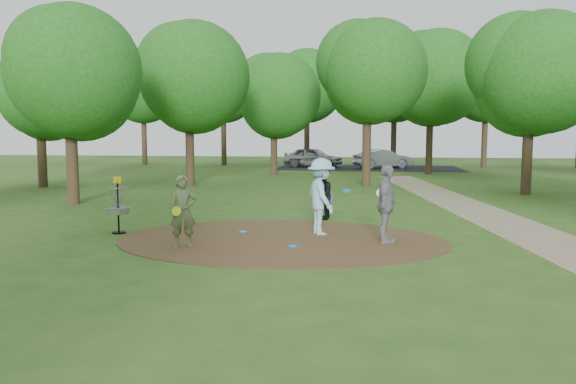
# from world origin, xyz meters

# --- Properties ---
(ground) EXTENTS (100.00, 100.00, 0.00)m
(ground) POSITION_xyz_m (0.00, 0.00, 0.00)
(ground) COLOR #2D5119
(ground) RESTS_ON ground
(dirt_clearing) EXTENTS (8.40, 8.40, 0.02)m
(dirt_clearing) POSITION_xyz_m (0.00, 0.00, 0.01)
(dirt_clearing) COLOR #47301C
(dirt_clearing) RESTS_ON ground
(footpath) EXTENTS (7.55, 39.89, 0.01)m
(footpath) POSITION_xyz_m (6.50, 2.00, 0.01)
(footpath) COLOR #8C7A5B
(footpath) RESTS_ON ground
(parking_lot) EXTENTS (14.00, 8.00, 0.01)m
(parking_lot) POSITION_xyz_m (2.00, 30.00, 0.00)
(parking_lot) COLOR black
(parking_lot) RESTS_ON ground
(player_observer_with_disc) EXTENTS (0.73, 0.64, 1.72)m
(player_observer_with_disc) POSITION_xyz_m (-2.14, -1.25, 0.86)
(player_observer_with_disc) COLOR #56683C
(player_observer_with_disc) RESTS_ON ground
(player_throwing_with_disc) EXTENTS (1.43, 1.52, 2.05)m
(player_throwing_with_disc) POSITION_xyz_m (0.94, 0.89, 1.02)
(player_throwing_with_disc) COLOR #91CCD9
(player_throwing_with_disc) RESTS_ON ground
(player_walking_with_disc) EXTENTS (0.66, 0.80, 1.57)m
(player_walking_with_disc) POSITION_xyz_m (0.74, 3.54, 0.79)
(player_walking_with_disc) COLOR black
(player_walking_with_disc) RESTS_ON ground
(player_waiting_with_disc) EXTENTS (0.61, 1.19, 1.95)m
(player_waiting_with_disc) POSITION_xyz_m (2.61, -0.07, 0.98)
(player_waiting_with_disc) COLOR gray
(player_waiting_with_disc) RESTS_ON ground
(disc_ground_cyan) EXTENTS (0.22, 0.22, 0.02)m
(disc_ground_cyan) POSITION_xyz_m (-1.20, 0.89, 0.03)
(disc_ground_cyan) COLOR #1AA4D7
(disc_ground_cyan) RESTS_ON dirt_clearing
(disc_ground_blue) EXTENTS (0.22, 0.22, 0.02)m
(disc_ground_blue) POSITION_xyz_m (0.42, -0.85, 0.03)
(disc_ground_blue) COLOR #0E7FF1
(disc_ground_blue) RESTS_ON dirt_clearing
(car_left) EXTENTS (4.95, 2.91, 1.58)m
(car_left) POSITION_xyz_m (-2.28, 30.29, 0.79)
(car_left) COLOR #A3A4AB
(car_left) RESTS_ON ground
(car_right) EXTENTS (4.67, 3.14, 1.46)m
(car_right) POSITION_xyz_m (3.14, 29.83, 0.73)
(car_right) COLOR #A4A4AB
(car_right) RESTS_ON ground
(disc_golf_basket) EXTENTS (0.63, 0.63, 1.54)m
(disc_golf_basket) POSITION_xyz_m (-4.50, 0.30, 0.87)
(disc_golf_basket) COLOR black
(disc_golf_basket) RESTS_ON ground
(tree_ring) EXTENTS (36.62, 45.58, 9.13)m
(tree_ring) POSITION_xyz_m (1.75, 10.00, 5.13)
(tree_ring) COLOR #332316
(tree_ring) RESTS_ON ground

